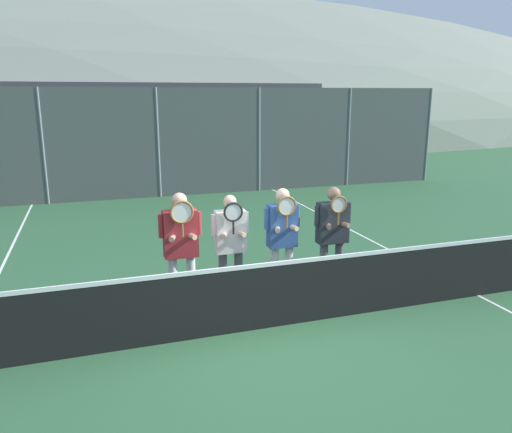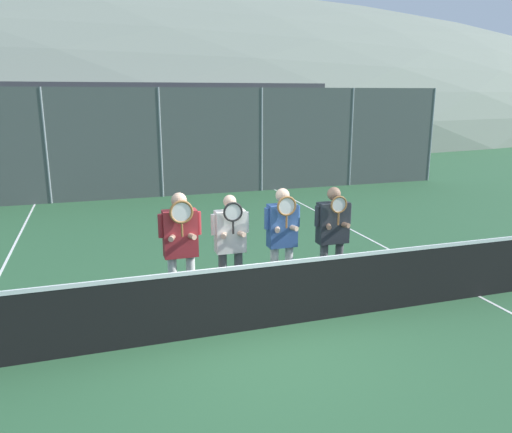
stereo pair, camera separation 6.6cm
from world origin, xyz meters
The scene contains 12 objects.
ground_plane centered at (0.00, 0.00, 0.00)m, with size 120.00×120.00×0.00m, color #2D5B38.
hill_distant centered at (0.00, 52.28, 0.00)m, with size 131.35×72.97×25.54m.
clubhouse_building centered at (-0.05, 17.01, 1.81)m, with size 15.53×5.50×3.57m.
fence_back centered at (0.00, 9.57, 1.67)m, with size 19.71×0.06×3.34m.
tennis_net centered at (0.00, 0.00, 0.49)m, with size 10.05×0.09×1.05m.
court_line_right_sideline centered at (3.73, 3.00, 0.00)m, with size 0.05×16.00×0.01m, color white.
player_leftmost centered at (-0.87, 0.87, 1.09)m, with size 0.62×0.34×1.80m.
player_center_left centered at (-0.09, 1.02, 1.00)m, with size 0.59×0.34×1.69m.
player_center_right centered at (0.72, 0.94, 1.05)m, with size 0.58×0.34×1.76m.
player_rightmost centered at (1.56, 0.91, 1.04)m, with size 0.63×0.34×1.74m.
car_left_of_center centered at (-1.45, 11.81, 0.85)m, with size 4.08×1.91×1.66m.
car_center centered at (3.46, 11.92, 0.87)m, with size 4.68×2.03×1.70m.
Camera 1 is at (-2.01, -5.96, 3.15)m, focal length 35.00 mm.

